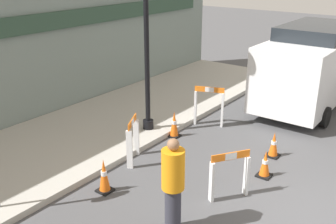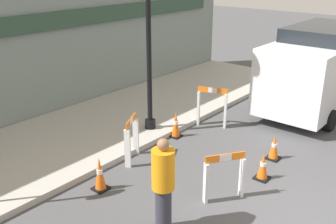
# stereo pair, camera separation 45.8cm
# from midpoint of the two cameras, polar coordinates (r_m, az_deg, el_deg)

# --- Properties ---
(sidewalk_slab) EXTENTS (18.00, 3.71, 0.14)m
(sidewalk_slab) POSITION_cam_midpoint_polar(r_m,az_deg,el_deg) (10.72, -14.09, -3.41)
(sidewalk_slab) COLOR #ADA89E
(sidewalk_slab) RESTS_ON ground_plane
(storefront_facade) EXTENTS (18.00, 0.22, 5.50)m
(storefront_facade) POSITION_cam_midpoint_polar(r_m,az_deg,el_deg) (11.51, -21.57, 11.44)
(storefront_facade) COLOR gray
(storefront_facade) RESTS_ON ground_plane
(streetlamp_post) EXTENTS (0.44, 0.44, 4.79)m
(streetlamp_post) POSITION_cam_midpoint_polar(r_m,az_deg,el_deg) (9.90, -4.57, 14.28)
(streetlamp_post) COLOR black
(streetlamp_post) RESTS_ON sidewalk_slab
(barricade_0) EXTENTS (0.75, 0.57, 1.00)m
(barricade_0) POSITION_cam_midpoint_polar(r_m,az_deg,el_deg) (7.77, 7.26, -8.90)
(barricade_0) COLOR white
(barricade_0) RESTS_ON ground_plane
(barricade_1) EXTENTS (0.43, 0.82, 1.14)m
(barricade_1) POSITION_cam_midpoint_polar(r_m,az_deg,el_deg) (11.06, 4.78, 1.01)
(barricade_1) COLOR white
(barricade_1) RESTS_ON ground_plane
(barricade_2) EXTENTS (0.71, 0.46, 1.07)m
(barricade_2) POSITION_cam_midpoint_polar(r_m,az_deg,el_deg) (9.11, -6.57, -3.95)
(barricade_2) COLOR white
(barricade_2) RESTS_ON ground_plane
(traffic_cone_0) EXTENTS (0.30, 0.30, 0.71)m
(traffic_cone_0) POSITION_cam_midpoint_polar(r_m,az_deg,el_deg) (10.40, -0.36, -1.84)
(traffic_cone_0) COLOR black
(traffic_cone_0) RESTS_ON ground_plane
(traffic_cone_1) EXTENTS (0.30, 0.30, 0.61)m
(traffic_cone_1) POSITION_cam_midpoint_polar(r_m,az_deg,el_deg) (8.75, 12.44, -7.43)
(traffic_cone_1) COLOR black
(traffic_cone_1) RESTS_ON ground_plane
(traffic_cone_2) EXTENTS (0.30, 0.30, 0.62)m
(traffic_cone_2) POSITION_cam_midpoint_polar(r_m,az_deg,el_deg) (9.66, 13.78, -4.67)
(traffic_cone_2) COLOR black
(traffic_cone_2) RESTS_ON ground_plane
(traffic_cone_3) EXTENTS (0.30, 0.30, 0.73)m
(traffic_cone_3) POSITION_cam_midpoint_polar(r_m,az_deg,el_deg) (8.14, -10.87, -9.12)
(traffic_cone_3) COLOR black
(traffic_cone_3) RESTS_ON ground_plane
(person_worker) EXTENTS (0.54, 0.54, 1.75)m
(person_worker) POSITION_cam_midpoint_polar(r_m,az_deg,el_deg) (6.65, -1.27, -10.33)
(person_worker) COLOR #33333D
(person_worker) RESTS_ON ground_plane
(work_van) EXTENTS (5.54, 2.16, 2.58)m
(work_van) POSITION_cam_midpoint_polar(r_m,az_deg,el_deg) (13.31, 19.54, 6.86)
(work_van) COLOR white
(work_van) RESTS_ON ground_plane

